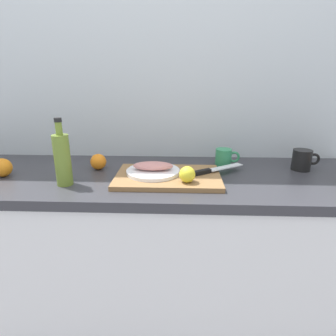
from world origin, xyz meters
The scene contains 13 objects.
ground_plane centered at (0.00, 0.00, 0.00)m, with size 12.00×12.00×0.00m, color slate.
back_wall centered at (0.00, 0.33, 1.25)m, with size 3.20×0.05×2.50m, color silver.
kitchen_counter centered at (0.00, 0.00, 0.45)m, with size 2.00×0.60×0.90m.
cutting_board centered at (0.11, -0.05, 0.91)m, with size 0.44×0.30×0.02m, color olive.
white_plate centered at (0.05, -0.04, 0.93)m, with size 0.23×0.23×0.01m, color white.
fish_fillet centered at (0.05, -0.04, 0.95)m, with size 0.17×0.07×0.04m, color tan.
chef_knife centered at (0.29, -0.02, 0.93)m, with size 0.26×0.18×0.02m.
lemon_0 centered at (0.19, -0.14, 0.95)m, with size 0.06×0.06×0.06m, color yellow.
olive_oil_bottle centered at (-0.30, -0.13, 1.01)m, with size 0.06×0.06×0.27m.
coffee_mug_0 centered at (0.38, 0.14, 0.94)m, with size 0.12×0.08×0.09m.
coffee_mug_2 centered at (0.73, 0.10, 0.95)m, with size 0.13×0.09×0.10m.
orange_0 centered at (-0.61, -0.05, 0.94)m, with size 0.08×0.08×0.08m, color orange.
orange_2 centered at (-0.22, 0.07, 0.94)m, with size 0.07×0.07×0.07m, color orange.
Camera 1 is at (0.16, -1.20, 1.33)m, focal length 30.47 mm.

